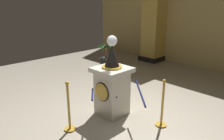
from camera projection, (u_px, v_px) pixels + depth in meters
ground_plane at (115, 115)px, 5.06m from camera, size 12.43×12.43×0.00m
back_wall at (216, 17)px, 7.96m from camera, size 12.43×0.16×4.03m
pedestal_clock at (112, 85)px, 4.95m from camera, size 0.76×0.76×1.86m
stanchion_near at (69, 113)px, 4.38m from camera, size 0.24×0.24×1.07m
stanchion_far at (162, 110)px, 4.54m from camera, size 0.24×0.24×1.06m
velvet_rope at (117, 93)px, 4.34m from camera, size 1.39×1.40×0.22m
column_left at (154, 17)px, 9.35m from camera, size 0.95×0.95×3.87m
potted_palm_left at (106, 61)px, 8.57m from camera, size 0.67×0.66×1.11m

